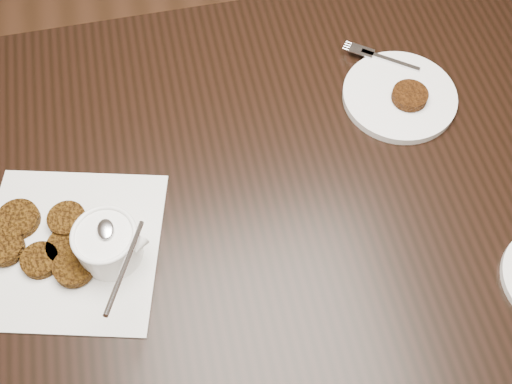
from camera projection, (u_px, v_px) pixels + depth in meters
floor at (271, 330)px, 1.67m from camera, size 4.00×4.00×0.00m
table at (280, 257)px, 1.38m from camera, size 1.39×0.89×0.75m
napkin at (71, 248)px, 0.98m from camera, size 0.35×0.35×0.00m
sauce_ramekin at (103, 234)px, 0.91m from camera, size 0.15×0.15×0.14m
patty_cluster at (48, 246)px, 0.96m from camera, size 0.27×0.27×0.02m
plate_with_patty at (400, 93)px, 1.12m from camera, size 0.30×0.30×0.03m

